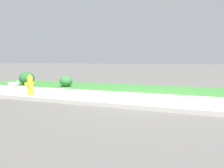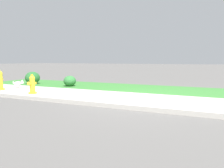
{
  "view_description": "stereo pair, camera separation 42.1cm",
  "coord_description": "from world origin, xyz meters",
  "px_view_note": "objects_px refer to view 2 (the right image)",
  "views": [
    {
      "loc": [
        1.47,
        -6.56,
        1.22
      ],
      "look_at": [
        -1.25,
        0.4,
        0.4
      ],
      "focal_mm": 35.0,
      "sensor_mm": 36.0,
      "label": 1
    },
    {
      "loc": [
        1.85,
        -6.39,
        1.22
      ],
      "look_at": [
        -1.25,
        0.4,
        0.4
      ],
      "focal_mm": 35.0,
      "sensor_mm": 36.0,
      "label": 2
    }
  ],
  "objects_px": {
    "small_white_dog": "(19,83)",
    "fire_hydrant_mid_block": "(0,80)",
    "fire_hydrant_near_corner": "(32,84)",
    "shrub_bush_near_lamp": "(33,78)",
    "shrub_bush_far_verge": "(70,81)"
  },
  "relations": [
    {
      "from": "fire_hydrant_near_corner",
      "to": "fire_hydrant_mid_block",
      "type": "bearing_deg",
      "value": 79.0
    },
    {
      "from": "small_white_dog",
      "to": "fire_hydrant_mid_block",
      "type": "bearing_deg",
      "value": -163.25
    },
    {
      "from": "small_white_dog",
      "to": "shrub_bush_near_lamp",
      "type": "distance_m",
      "value": 1.68
    },
    {
      "from": "small_white_dog",
      "to": "shrub_bush_far_verge",
      "type": "relative_size",
      "value": 0.71
    },
    {
      "from": "fire_hydrant_near_corner",
      "to": "small_white_dog",
      "type": "xyz_separation_m",
      "value": [
        -1.76,
        0.98,
        -0.14
      ]
    },
    {
      "from": "shrub_bush_near_lamp",
      "to": "shrub_bush_far_verge",
      "type": "distance_m",
      "value": 2.32
    },
    {
      "from": "small_white_dog",
      "to": "shrub_bush_near_lamp",
      "type": "xyz_separation_m",
      "value": [
        -0.69,
        1.53,
        0.11
      ]
    },
    {
      "from": "shrub_bush_near_lamp",
      "to": "shrub_bush_far_verge",
      "type": "bearing_deg",
      "value": -0.65
    },
    {
      "from": "small_white_dog",
      "to": "fire_hydrant_near_corner",
      "type": "bearing_deg",
      "value": -89.0
    },
    {
      "from": "fire_hydrant_near_corner",
      "to": "shrub_bush_near_lamp",
      "type": "height_order",
      "value": "fire_hydrant_near_corner"
    },
    {
      "from": "fire_hydrant_mid_block",
      "to": "small_white_dog",
      "type": "relative_size",
      "value": 2.01
    },
    {
      "from": "fire_hydrant_near_corner",
      "to": "small_white_dog",
      "type": "height_order",
      "value": "fire_hydrant_near_corner"
    },
    {
      "from": "shrub_bush_near_lamp",
      "to": "shrub_bush_far_verge",
      "type": "xyz_separation_m",
      "value": [
        2.32,
        -0.03,
        -0.07
      ]
    },
    {
      "from": "fire_hydrant_near_corner",
      "to": "shrub_bush_near_lamp",
      "type": "distance_m",
      "value": 3.51
    },
    {
      "from": "small_white_dog",
      "to": "shrub_bush_near_lamp",
      "type": "bearing_deg",
      "value": 54.38
    }
  ]
}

